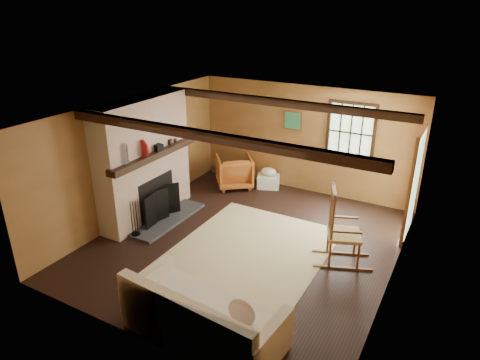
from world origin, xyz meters
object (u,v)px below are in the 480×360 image
Objects in this scene: fireplace at (145,165)px; armchair at (234,172)px; sofa at (202,321)px; laundry_basket at (268,181)px; rocking_chair at (341,232)px.

fireplace is 2.97× the size of armchair.
armchair is (-2.10, 4.51, 0.07)m from sofa.
laundry_basket is (1.50, 2.45, -0.95)m from fireplace.
fireplace reaches higher than sofa.
fireplace reaches higher than laundry_basket.
armchair is (-3.09, 1.88, -0.19)m from rocking_chair.
sofa is at bearing 76.30° from armchair.
sofa is at bearing -39.58° from fireplace.
armchair is at bearing 120.14° from sofa.
laundry_basket is (-1.37, 4.83, -0.15)m from sofa.
armchair is at bearing 36.99° from rocking_chair.
fireplace is 3.91m from rocking_chair.
rocking_chair is 1.64× the size of armchair.
sofa reaches higher than laundry_basket.
armchair is (-0.73, -0.32, 0.22)m from laundry_basket.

